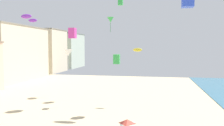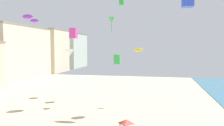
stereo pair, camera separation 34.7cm
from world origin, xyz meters
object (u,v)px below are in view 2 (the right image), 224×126
Objects in this scene: kite_green_box_2 at (117,59)px; kite_green_delta at (111,20)px; kite_magenta_box at (73,33)px; kite_yellow_parafoil at (139,50)px; kite_purple_parafoil_2 at (34,21)px; kite_purple_parafoil at (28,17)px; kite_white_delta at (70,53)px; kite_green_box at (122,1)px.

kite_green_delta is at bearing 108.59° from kite_green_box_2.
kite_green_delta reaches higher than kite_magenta_box.
kite_purple_parafoil_2 reaches higher than kite_yellow_parafoil.
kite_purple_parafoil is 1.13× the size of kite_purple_parafoil_2.
kite_green_box_2 is (10.33, -9.17, -0.56)m from kite_white_delta.
kite_purple_parafoil_2 is (-8.08, 3.12, 2.39)m from kite_magenta_box.
kite_yellow_parafoil is 1.08× the size of kite_green_box_2.
kite_purple_parafoil is at bearing -145.46° from kite_green_box.
kite_yellow_parafoil is 5.87m from kite_green_box_2.
kite_green_delta is 8.58m from kite_green_box_2.
kite_green_delta reaches higher than kite_white_delta.
kite_white_delta is at bearing 138.40° from kite_green_box_2.
kite_green_box_2 is (1.21, -11.06, -9.60)m from kite_green_box.
kite_yellow_parafoil is at bearing -9.38° from kite_green_delta.
kite_white_delta is 2.89× the size of kite_green_box_2.
kite_green_delta reaches higher than kite_green_box_2.
kite_purple_parafoil_2 is at bearing 105.99° from kite_purple_parafoil.
kite_green_box is at bearing 54.98° from kite_magenta_box.
kite_purple_parafoil is (-7.04, -0.53, 2.55)m from kite_magenta_box.
kite_green_box_2 is at bearing -71.41° from kite_green_delta.
kite_green_delta reaches higher than kite_yellow_parafoil.
kite_green_box_2 is (7.05, -2.73, -3.62)m from kite_magenta_box.
kite_magenta_box is 8.38m from kite_green_box_2.
kite_green_box is 14.70m from kite_green_box_2.
kite_green_box_2 is at bearing -41.60° from kite_white_delta.
kite_green_delta is 13.12m from kite_purple_parafoil_2.
kite_green_box_2 is (15.13, -5.84, -6.01)m from kite_purple_parafoil_2.
kite_white_delta is (3.76, 6.97, -5.60)m from kite_purple_parafoil.
kite_magenta_box is 0.42× the size of kite_white_delta.
kite_magenta_box is 7.85m from kite_white_delta.
kite_yellow_parafoil is 18.10m from kite_purple_parafoil_2.
kite_purple_parafoil_2 reaches higher than kite_green_delta.
kite_magenta_box is 0.87× the size of kite_purple_parafoil.
kite_white_delta is at bearing 162.82° from kite_yellow_parafoil.
kite_green_box is 0.82× the size of kite_purple_parafoil_2.
kite_magenta_box is 8.98m from kite_purple_parafoil_2.
kite_yellow_parafoil is 1.07× the size of kite_green_box.
kite_purple_parafoil is at bearing -169.40° from kite_yellow_parafoil.
kite_purple_parafoil is 1.40× the size of kite_green_box_2.
kite_purple_parafoil is at bearing 171.13° from kite_green_box_2.
kite_purple_parafoil_2 is at bearing -179.41° from kite_green_delta.
kite_white_delta is (-3.28, 6.45, -3.06)m from kite_magenta_box.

